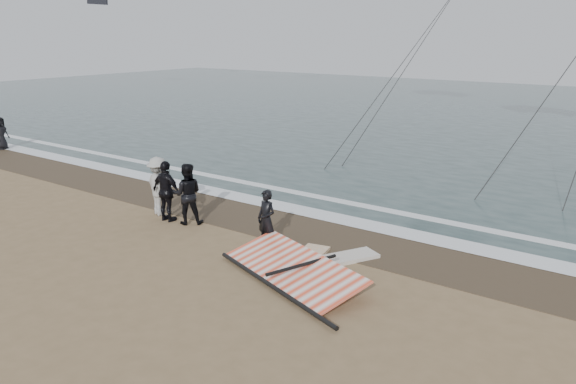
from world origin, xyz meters
name	(u,v)px	position (x,y,z in m)	size (l,w,h in m)	color
ground	(220,286)	(0.00, 0.00, 0.00)	(120.00, 120.00, 0.00)	#8C704C
sea	(542,118)	(0.00, 33.00, 0.01)	(120.00, 54.00, 0.02)	#233838
wet_sand	(322,233)	(0.00, 4.50, 0.01)	(120.00, 2.80, 0.01)	#4C3D2B
foam_near	(346,220)	(0.00, 5.90, 0.03)	(120.00, 0.90, 0.01)	white
foam_far	(371,207)	(0.00, 7.60, 0.03)	(120.00, 0.45, 0.01)	white
man_main	(266,219)	(-0.66, 2.64, 0.83)	(0.60, 0.40, 1.65)	black
board_white	(303,262)	(0.83, 2.28, 0.05)	(0.67, 2.38, 0.10)	silver
board_cream	(333,260)	(1.41, 2.82, 0.05)	(0.67, 2.50, 0.10)	beige
trio_cluster	(170,190)	(-4.66, 2.79, 0.97)	(2.70, 1.23, 1.95)	black
sail_rig	(293,269)	(1.08, 1.46, 0.20)	(4.47, 3.04, 0.51)	black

